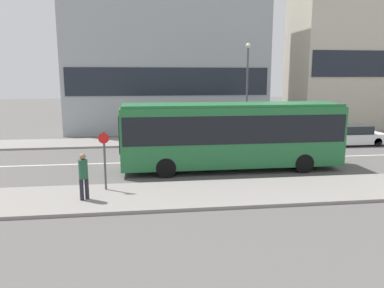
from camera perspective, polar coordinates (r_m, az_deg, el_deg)
The scene contains 11 objects.
ground_plane at distance 21.24m, azimuth -4.72°, elevation -2.70°, with size 120.00×120.00×0.00m, color #595654.
sidewalk_near at distance 15.21m, azimuth -3.48°, elevation -7.81°, with size 44.00×3.50×0.13m.
sidewalk_far at distance 27.34m, azimuth -5.40°, elevation 0.40°, with size 44.00×3.50×0.13m.
lane_centerline at distance 21.23m, azimuth -4.72°, elevation -2.69°, with size 41.80×0.16×0.01m.
apartment_block_left_tower at distance 33.59m, azimuth -4.00°, elevation 15.58°, with size 16.82×6.55×15.67m.
apartment_block_right_tower at distance 39.05m, azimuth 24.72°, elevation 17.87°, with size 12.48×5.79×20.95m.
city_bus at distance 19.19m, azimuth 6.04°, elevation 1.83°, with size 11.18×2.54×3.42m.
parked_car_0 at distance 28.47m, azimuth 23.28°, elevation 1.19°, with size 4.26×1.85×1.39m.
pedestrian_near_stop at distance 14.76m, azimuth -16.22°, elevation -4.33°, with size 0.34×0.34×1.81m.
bus_stop_sign at distance 15.75m, azimuth -13.18°, elevation -1.76°, with size 0.44×0.12×2.45m.
street_lamp at distance 27.23m, azimuth 8.42°, elevation 9.33°, with size 0.36×0.36×6.89m.
Camera 1 is at (-1.00, -20.65, 4.84)m, focal length 35.00 mm.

